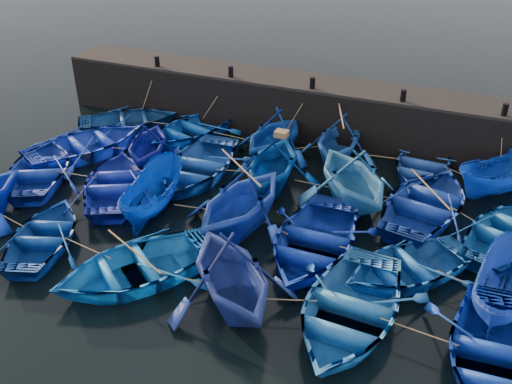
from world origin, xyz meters
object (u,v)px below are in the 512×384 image
at_px(boat_0, 129,120).
at_px(wooden_crate, 282,134).
at_px(boat_13, 41,168).
at_px(boat_8, 197,165).

height_order(boat_0, wooden_crate, wooden_crate).
relative_size(boat_13, wooden_crate, 10.28).
xyz_separation_m(boat_0, boat_8, (5.40, -3.09, 0.07)).
height_order(boat_0, boat_13, boat_13).
bearing_deg(boat_0, boat_8, -157.40).
height_order(boat_8, boat_13, boat_8).
height_order(boat_8, wooden_crate, wooden_crate).
height_order(boat_13, wooden_crate, wooden_crate).
relative_size(boat_0, boat_8, 0.87).
xyz_separation_m(boat_0, wooden_crate, (8.93, -2.67, 1.94)).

